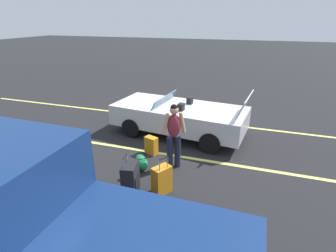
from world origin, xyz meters
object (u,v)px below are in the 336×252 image
(suitcase_medium_bright, at_px, (162,180))
(convertible_car, at_px, (173,116))
(parked_pickup_truck_near, at_px, (14,226))
(suitcase_large_black, at_px, (131,180))
(duffel_bag, at_px, (141,162))
(suitcase_small_carryon, at_px, (151,146))
(traveler_person, at_px, (174,133))

(suitcase_medium_bright, bearing_deg, convertible_car, -47.03)
(suitcase_medium_bright, xyz_separation_m, parked_pickup_truck_near, (0.99, 2.63, 0.79))
(suitcase_large_black, height_order, duffel_bag, suitcase_large_black)
(suitcase_medium_bright, relative_size, suitcase_small_carryon, 1.76)
(suitcase_medium_bright, height_order, parked_pickup_truck_near, parked_pickup_truck_near)
(suitcase_small_carryon, height_order, traveler_person, traveler_person)
(suitcase_large_black, height_order, suitcase_medium_bright, suitcase_large_black)
(duffel_bag, bearing_deg, suitcase_medium_bright, 136.32)
(suitcase_large_black, relative_size, parked_pickup_truck_near, 0.19)
(traveler_person, distance_m, parked_pickup_truck_near, 3.83)
(suitcase_large_black, distance_m, duffel_bag, 1.13)
(suitcase_large_black, distance_m, parked_pickup_truck_near, 2.50)
(duffel_bag, bearing_deg, convertible_car, -93.01)
(convertible_car, distance_m, parked_pickup_truck_near, 5.77)
(suitcase_small_carryon, relative_size, traveler_person, 0.30)
(convertible_car, bearing_deg, suitcase_large_black, 98.61)
(suitcase_large_black, bearing_deg, duffel_bag, 91.31)
(duffel_bag, distance_m, parked_pickup_truck_near, 3.56)
(parked_pickup_truck_near, bearing_deg, convertible_car, -91.92)
(suitcase_medium_bright, bearing_deg, traveler_person, -56.00)
(suitcase_large_black, xyz_separation_m, duffel_bag, (0.25, -1.08, -0.21))
(suitcase_large_black, relative_size, duffel_bag, 1.35)
(suitcase_large_black, distance_m, traveler_person, 1.56)
(suitcase_small_carryon, distance_m, parked_pickup_truck_near, 4.28)
(traveler_person, xyz_separation_m, parked_pickup_truck_near, (0.91, 3.72, 0.18))
(parked_pickup_truck_near, bearing_deg, suitcase_large_black, -98.80)
(suitcase_small_carryon, relative_size, parked_pickup_truck_near, 0.10)
(suitcase_large_black, xyz_separation_m, suitcase_medium_bright, (-0.59, -0.28, -0.06))
(traveler_person, bearing_deg, duffel_bag, 79.06)
(duffel_bag, xyz_separation_m, traveler_person, (-0.76, -0.29, 0.77))
(convertible_car, xyz_separation_m, suitcase_large_black, (-0.12, 3.39, -0.22))
(suitcase_small_carryon, bearing_deg, suitcase_medium_bright, -131.71)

